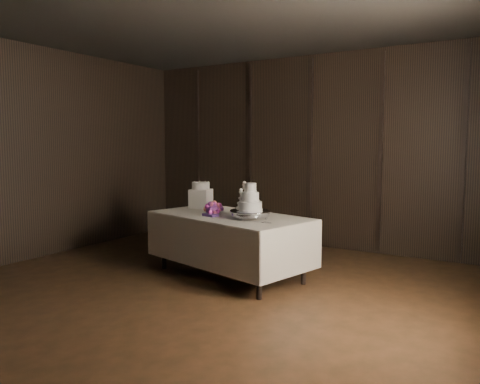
% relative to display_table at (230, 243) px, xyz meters
% --- Properties ---
extents(room, '(6.08, 7.08, 3.08)m').
position_rel_display_table_xyz_m(room, '(0.13, -1.33, 1.08)').
color(room, black).
rests_on(room, ground).
extents(display_table, '(2.18, 1.49, 0.76)m').
position_rel_display_table_xyz_m(display_table, '(0.00, 0.00, 0.00)').
color(display_table, silver).
rests_on(display_table, ground).
extents(cake_stand, '(0.61, 0.61, 0.09)m').
position_rel_display_table_xyz_m(cake_stand, '(0.35, -0.09, 0.39)').
color(cake_stand, silver).
rests_on(cake_stand, display_table).
extents(wedding_cake, '(0.31, 0.27, 0.32)m').
position_rel_display_table_xyz_m(wedding_cake, '(0.32, -0.10, 0.56)').
color(wedding_cake, white).
rests_on(wedding_cake, cake_stand).
extents(bouquet, '(0.39, 0.47, 0.20)m').
position_rel_display_table_xyz_m(bouquet, '(-0.19, -0.08, 0.41)').
color(bouquet, '#E25C86').
rests_on(bouquet, display_table).
extents(box_pedestal, '(0.31, 0.31, 0.25)m').
position_rel_display_table_xyz_m(box_pedestal, '(-0.70, 0.37, 0.47)').
color(box_pedestal, white).
rests_on(box_pedestal, display_table).
extents(small_cake, '(0.29, 0.29, 0.10)m').
position_rel_display_table_xyz_m(small_cake, '(-0.70, 0.37, 0.64)').
color(small_cake, white).
rests_on(small_cake, box_pedestal).
extents(cake_knife, '(0.37, 0.07, 0.01)m').
position_rel_display_table_xyz_m(cake_knife, '(0.51, -0.29, 0.35)').
color(cake_knife, silver).
rests_on(cake_knife, display_table).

